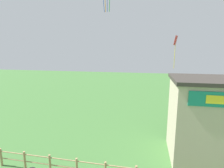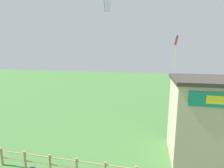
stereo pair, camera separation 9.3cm
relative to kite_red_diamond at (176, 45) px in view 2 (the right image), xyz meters
The scene contains 1 object.
kite_red_diamond is the anchor object (origin of this frame).
Camera 2 is at (2.31, -2.68, 7.76)m, focal length 28.00 mm.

